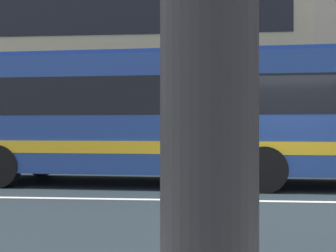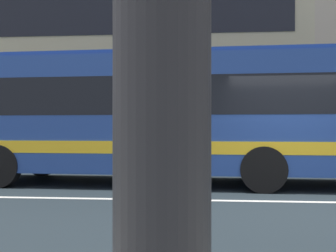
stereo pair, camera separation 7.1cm
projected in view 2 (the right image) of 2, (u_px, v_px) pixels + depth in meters
ground_plane at (300, 202)px, 7.55m from camera, size 160.00×160.00×0.00m
lane_centre_line at (300, 202)px, 7.55m from camera, size 60.00×0.16×0.01m
apartment_block_left at (108, 54)px, 23.84m from camera, size 20.73×11.84×11.50m
transit_bus at (226, 113)px, 9.85m from camera, size 12.60×3.08×3.19m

